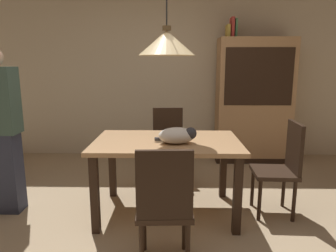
# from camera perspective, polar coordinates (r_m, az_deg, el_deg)

# --- Properties ---
(ground) EXTENTS (10.00, 10.00, 0.00)m
(ground) POSITION_cam_1_polar(r_m,az_deg,el_deg) (2.76, -0.19, -20.86)
(ground) COLOR tan
(back_wall) EXTENTS (6.40, 0.10, 2.90)m
(back_wall) POSITION_cam_1_polar(r_m,az_deg,el_deg) (4.98, 0.48, 11.17)
(back_wall) COLOR beige
(back_wall) RESTS_ON ground
(dining_table) EXTENTS (1.40, 0.90, 0.75)m
(dining_table) POSITION_cam_1_polar(r_m,az_deg,el_deg) (2.99, -0.23, -4.53)
(dining_table) COLOR tan
(dining_table) RESTS_ON ground
(chair_near_front) EXTENTS (0.42, 0.42, 0.93)m
(chair_near_front) POSITION_cam_1_polar(r_m,az_deg,el_deg) (2.22, -0.66, -14.22)
(chair_near_front) COLOR black
(chair_near_front) RESTS_ON ground
(chair_right_side) EXTENTS (0.42, 0.42, 0.93)m
(chair_right_side) POSITION_cam_1_polar(r_m,az_deg,el_deg) (3.21, 20.48, -6.73)
(chair_right_side) COLOR black
(chair_right_side) RESTS_ON ground
(chair_far_back) EXTENTS (0.42, 0.42, 0.93)m
(chair_far_back) POSITION_cam_1_polar(r_m,az_deg,el_deg) (3.88, 0.01, -2.92)
(chair_far_back) COLOR black
(chair_far_back) RESTS_ON ground
(cat_sleeping) EXTENTS (0.39, 0.26, 0.16)m
(cat_sleeping) POSITION_cam_1_polar(r_m,az_deg,el_deg) (2.83, 1.86, -1.75)
(cat_sleeping) COLOR silver
(cat_sleeping) RESTS_ON dining_table
(pendant_lamp) EXTENTS (0.52, 0.52, 1.30)m
(pendant_lamp) POSITION_cam_1_polar(r_m,az_deg,el_deg) (2.89, -0.24, 15.21)
(pendant_lamp) COLOR beige
(hutch_bookcase) EXTENTS (1.12, 0.45, 1.85)m
(hutch_bookcase) POSITION_cam_1_polar(r_m,az_deg,el_deg) (4.84, 15.59, 4.09)
(hutch_bookcase) COLOR tan
(hutch_bookcase) RESTS_ON ground
(book_yellow_short) EXTENTS (0.04, 0.20, 0.18)m
(book_yellow_short) POSITION_cam_1_polar(r_m,az_deg,el_deg) (4.74, 11.06, 16.89)
(book_yellow_short) COLOR gold
(book_yellow_short) RESTS_ON hutch_bookcase
(book_red_tall) EXTENTS (0.04, 0.22, 0.28)m
(book_red_tall) POSITION_cam_1_polar(r_m,az_deg,el_deg) (4.75, 11.79, 17.45)
(book_red_tall) COLOR #B73833
(book_red_tall) RESTS_ON hutch_bookcase
(book_green_slim) EXTENTS (0.03, 0.20, 0.26)m
(book_green_slim) POSITION_cam_1_polar(r_m,az_deg,el_deg) (4.76, 12.39, 17.29)
(book_green_slim) COLOR #427A4C
(book_green_slim) RESTS_ON hutch_bookcase
(person_standing) EXTENTS (0.36, 0.22, 1.63)m
(person_standing) POSITION_cam_1_polar(r_m,az_deg,el_deg) (3.41, -28.64, -1.02)
(person_standing) COLOR #2D3347
(person_standing) RESTS_ON ground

